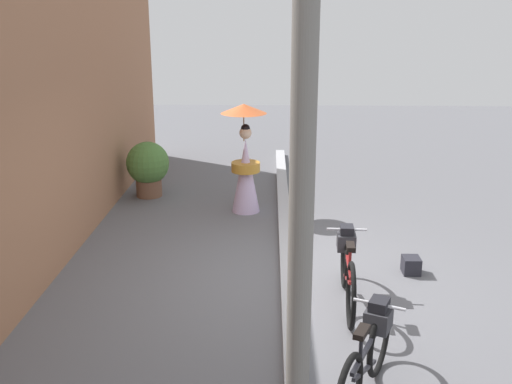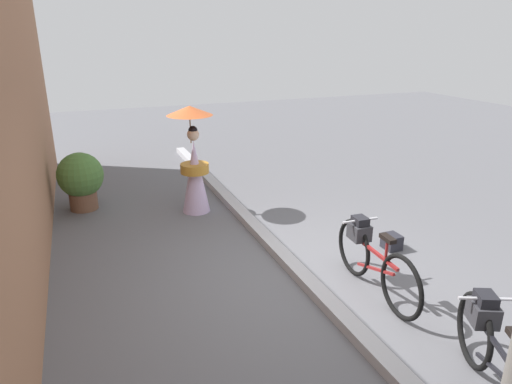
% 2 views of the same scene
% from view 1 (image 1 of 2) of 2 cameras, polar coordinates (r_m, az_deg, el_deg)
% --- Properties ---
extents(ground_plane, '(30.00, 30.00, 0.00)m').
position_cam_1_polar(ground_plane, '(7.73, 3.11, -8.41)').
color(ground_plane, slate).
extents(building_wall, '(14.00, 0.40, 4.00)m').
position_cam_1_polar(building_wall, '(7.70, -21.51, 6.02)').
color(building_wall, '#9E6B4C').
rests_on(building_wall, ground_plane).
extents(sidewalk_curb, '(14.00, 0.20, 0.12)m').
position_cam_1_polar(sidewalk_curb, '(7.70, 3.11, -8.01)').
color(sidewalk_curb, '#B2B2B7').
rests_on(sidewalk_curb, ground_plane).
extents(bicycle_near_officer, '(1.57, 0.76, 0.82)m').
position_cam_1_polar(bicycle_near_officer, '(5.47, 10.73, -15.09)').
color(bicycle_near_officer, black).
rests_on(bicycle_near_officer, ground_plane).
extents(bicycle_far_side, '(1.76, 0.48, 0.84)m').
position_cam_1_polar(bicycle_far_side, '(7.07, 8.81, -7.16)').
color(bicycle_far_side, black).
rests_on(bicycle_far_side, ground_plane).
extents(person_with_parasol, '(0.77, 0.77, 1.86)m').
position_cam_1_polar(person_with_parasol, '(10.03, -1.04, 3.17)').
color(person_with_parasol, silver).
rests_on(person_with_parasol, ground_plane).
extents(potted_plant_by_door, '(0.81, 0.79, 1.03)m').
position_cam_1_polar(potted_plant_by_door, '(11.16, -10.28, 2.47)').
color(potted_plant_by_door, brown).
rests_on(potted_plant_by_door, ground_plane).
extents(backpack_on_pavement, '(0.25, 0.22, 0.22)m').
position_cam_1_polar(backpack_on_pavement, '(8.12, 14.77, -6.80)').
color(backpack_on_pavement, '#26262D').
rests_on(backpack_on_pavement, ground_plane).
extents(utility_pole, '(0.18, 0.18, 4.80)m').
position_cam_1_polar(utility_pole, '(4.02, 4.53, 3.88)').
color(utility_pole, slate).
rests_on(utility_pole, ground_plane).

